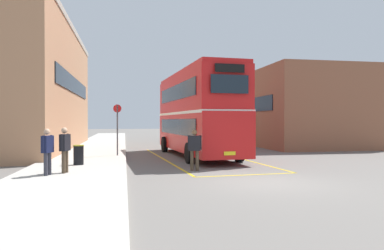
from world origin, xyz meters
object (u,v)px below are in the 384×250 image
at_px(litter_bin, 79,155).
at_px(bus_stop_sign, 117,125).
at_px(double_decker_bus, 197,112).
at_px(pedestrian_waiting_far, 65,147).
at_px(pedestrian_boarding, 195,147).
at_px(single_deck_bus, 195,125).
at_px(pedestrian_waiting_near, 47,149).

xyz_separation_m(litter_bin, bus_stop_sign, (1.56, 3.98, 1.24)).
distance_m(double_decker_bus, litter_bin, 7.51).
bearing_deg(bus_stop_sign, pedestrian_waiting_far, -105.16).
relative_size(pedestrian_boarding, pedestrian_waiting_far, 1.02).
bearing_deg(litter_bin, single_deck_bus, 66.46).
distance_m(pedestrian_waiting_near, pedestrian_waiting_far, 0.70).
bearing_deg(litter_bin, pedestrian_waiting_near, -103.07).
distance_m(pedestrian_boarding, litter_bin, 5.07).
bearing_deg(pedestrian_waiting_near, bus_stop_sign, 72.05).
distance_m(pedestrian_boarding, bus_stop_sign, 6.62).
distance_m(single_deck_bus, pedestrian_boarding, 23.46).
distance_m(litter_bin, bus_stop_sign, 4.45).
height_order(pedestrian_waiting_near, pedestrian_waiting_far, pedestrian_waiting_far).
xyz_separation_m(pedestrian_waiting_far, litter_bin, (0.18, 2.43, -0.52)).
bearing_deg(pedestrian_boarding, single_deck_bus, 78.88).
bearing_deg(litter_bin, bus_stop_sign, 68.62).
xyz_separation_m(pedestrian_boarding, litter_bin, (-4.73, 1.77, -0.40)).
xyz_separation_m(double_decker_bus, litter_bin, (-5.99, -4.08, -1.95)).
relative_size(single_deck_bus, pedestrian_waiting_near, 5.05).
relative_size(pedestrian_waiting_near, bus_stop_sign, 0.58).
bearing_deg(bus_stop_sign, double_decker_bus, 1.32).
bearing_deg(double_decker_bus, pedestrian_waiting_near, -133.56).
height_order(single_deck_bus, pedestrian_waiting_far, single_deck_bus).
height_order(double_decker_bus, pedestrian_waiting_far, double_decker_bus).
height_order(double_decker_bus, bus_stop_sign, double_decker_bus).
xyz_separation_m(pedestrian_boarding, pedestrian_waiting_near, (-5.41, -1.16, 0.10)).
bearing_deg(pedestrian_boarding, double_decker_bus, 77.86).
distance_m(pedestrian_waiting_far, bus_stop_sign, 6.69).
height_order(double_decker_bus, single_deck_bus, double_decker_bus).
distance_m(pedestrian_waiting_far, litter_bin, 2.50).
xyz_separation_m(double_decker_bus, bus_stop_sign, (-4.43, -0.10, -0.71)).
bearing_deg(double_decker_bus, litter_bin, -145.71).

